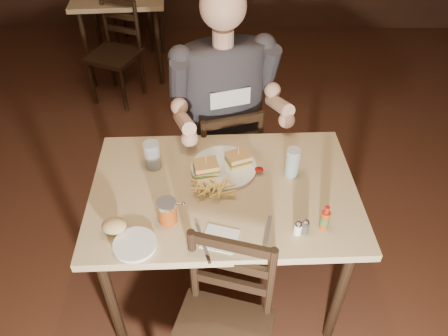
{
  "coord_description": "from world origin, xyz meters",
  "views": [
    {
      "loc": [
        0.2,
        -1.46,
        2.17
      ],
      "look_at": [
        0.18,
        0.03,
        0.85
      ],
      "focal_mm": 35.0,
      "sensor_mm": 36.0,
      "label": 1
    }
  ],
  "objects_px": {
    "bg_table": "(121,1)",
    "dinner_plate": "(224,168)",
    "main_table": "(224,200)",
    "glass_left": "(152,155)",
    "syrup_dispenser": "(167,211)",
    "glass_right": "(292,163)",
    "chair_far": "(223,158)",
    "diner": "(226,87)",
    "bg_chair_near": "(114,55)",
    "side_plate": "(135,245)",
    "hot_sauce": "(325,217)"
  },
  "relations": [
    {
      "from": "chair_far",
      "to": "glass_left",
      "type": "bearing_deg",
      "value": 36.85
    },
    {
      "from": "bg_chair_near",
      "to": "side_plate",
      "type": "bearing_deg",
      "value": -53.99
    },
    {
      "from": "glass_left",
      "to": "hot_sauce",
      "type": "height_order",
      "value": "glass_left"
    },
    {
      "from": "diner",
      "to": "glass_left",
      "type": "xyz_separation_m",
      "value": [
        -0.35,
        -0.41,
        -0.13
      ]
    },
    {
      "from": "dinner_plate",
      "to": "syrup_dispenser",
      "type": "xyz_separation_m",
      "value": [
        -0.23,
        -0.33,
        0.05
      ]
    },
    {
      "from": "bg_table",
      "to": "glass_right",
      "type": "xyz_separation_m",
      "value": [
        1.28,
        -2.43,
        0.16
      ]
    },
    {
      "from": "dinner_plate",
      "to": "glass_left",
      "type": "bearing_deg",
      "value": 176.52
    },
    {
      "from": "glass_right",
      "to": "hot_sauce",
      "type": "distance_m",
      "value": 0.34
    },
    {
      "from": "bg_chair_near",
      "to": "dinner_plate",
      "type": "xyz_separation_m",
      "value": [
        0.96,
        -1.85,
        0.35
      ]
    },
    {
      "from": "dinner_plate",
      "to": "side_plate",
      "type": "bearing_deg",
      "value": -127.03
    },
    {
      "from": "chair_far",
      "to": "dinner_plate",
      "type": "relative_size",
      "value": 2.81
    },
    {
      "from": "main_table",
      "to": "chair_far",
      "type": "bearing_deg",
      "value": 91.2
    },
    {
      "from": "main_table",
      "to": "dinner_plate",
      "type": "relative_size",
      "value": 4.12
    },
    {
      "from": "bg_table",
      "to": "diner",
      "type": "bearing_deg",
      "value": -63.81
    },
    {
      "from": "bg_table",
      "to": "diner",
      "type": "height_order",
      "value": "diner"
    },
    {
      "from": "dinner_plate",
      "to": "glass_left",
      "type": "height_order",
      "value": "glass_left"
    },
    {
      "from": "glass_left",
      "to": "glass_right",
      "type": "relative_size",
      "value": 0.93
    },
    {
      "from": "bg_table",
      "to": "glass_right",
      "type": "distance_m",
      "value": 2.75
    },
    {
      "from": "dinner_plate",
      "to": "glass_left",
      "type": "relative_size",
      "value": 2.17
    },
    {
      "from": "glass_left",
      "to": "dinner_plate",
      "type": "bearing_deg",
      "value": -3.48
    },
    {
      "from": "glass_right",
      "to": "side_plate",
      "type": "height_order",
      "value": "glass_right"
    },
    {
      "from": "glass_right",
      "to": "hot_sauce",
      "type": "bearing_deg",
      "value": -72.73
    },
    {
      "from": "dinner_plate",
      "to": "glass_left",
      "type": "distance_m",
      "value": 0.35
    },
    {
      "from": "diner",
      "to": "syrup_dispenser",
      "type": "xyz_separation_m",
      "value": [
        -0.24,
        -0.76,
        -0.14
      ]
    },
    {
      "from": "bg_table",
      "to": "hot_sauce",
      "type": "bearing_deg",
      "value": -63.41
    },
    {
      "from": "diner",
      "to": "dinner_plate",
      "type": "distance_m",
      "value": 0.47
    },
    {
      "from": "bg_table",
      "to": "syrup_dispenser",
      "type": "xyz_separation_m",
      "value": [
        0.73,
        -2.72,
        0.14
      ]
    },
    {
      "from": "bg_table",
      "to": "side_plate",
      "type": "distance_m",
      "value": 2.93
    },
    {
      "from": "bg_table",
      "to": "chair_far",
      "type": "relative_size",
      "value": 1.02
    },
    {
      "from": "glass_right",
      "to": "syrup_dispenser",
      "type": "relative_size",
      "value": 1.39
    },
    {
      "from": "glass_left",
      "to": "bg_chair_near",
      "type": "bearing_deg",
      "value": 108.72
    },
    {
      "from": "glass_left",
      "to": "side_plate",
      "type": "relative_size",
      "value": 0.82
    },
    {
      "from": "main_table",
      "to": "syrup_dispenser",
      "type": "bearing_deg",
      "value": -140.0
    },
    {
      "from": "glass_right",
      "to": "syrup_dispenser",
      "type": "bearing_deg",
      "value": -152.12
    },
    {
      "from": "side_plate",
      "to": "bg_table",
      "type": "bearing_deg",
      "value": 101.98
    },
    {
      "from": "hot_sauce",
      "to": "chair_far",
      "type": "bearing_deg",
      "value": 117.03
    },
    {
      "from": "bg_table",
      "to": "bg_chair_near",
      "type": "xyz_separation_m",
      "value": [
        0.0,
        -0.55,
        -0.26
      ]
    },
    {
      "from": "main_table",
      "to": "hot_sauce",
      "type": "bearing_deg",
      "value": -28.88
    },
    {
      "from": "bg_table",
      "to": "dinner_plate",
      "type": "xyz_separation_m",
      "value": [
        0.96,
        -2.4,
        0.1
      ]
    },
    {
      "from": "glass_left",
      "to": "side_plate",
      "type": "bearing_deg",
      "value": -91.31
    },
    {
      "from": "bg_table",
      "to": "main_table",
      "type": "bearing_deg",
      "value": -69.17
    },
    {
      "from": "main_table",
      "to": "chair_far",
      "type": "distance_m",
      "value": 0.67
    },
    {
      "from": "diner",
      "to": "hot_sauce",
      "type": "height_order",
      "value": "diner"
    },
    {
      "from": "glass_right",
      "to": "main_table",
      "type": "bearing_deg",
      "value": -163.34
    },
    {
      "from": "diner",
      "to": "hot_sauce",
      "type": "bearing_deg",
      "value": -80.3
    },
    {
      "from": "bg_table",
      "to": "glass_left",
      "type": "xyz_separation_m",
      "value": [
        0.62,
        -2.37,
        0.16
      ]
    },
    {
      "from": "side_plate",
      "to": "main_table",
      "type": "bearing_deg",
      "value": 43.72
    },
    {
      "from": "glass_left",
      "to": "syrup_dispenser",
      "type": "bearing_deg",
      "value": -72.79
    },
    {
      "from": "diner",
      "to": "side_plate",
      "type": "bearing_deg",
      "value": -129.5
    },
    {
      "from": "dinner_plate",
      "to": "hot_sauce",
      "type": "bearing_deg",
      "value": -40.54
    }
  ]
}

